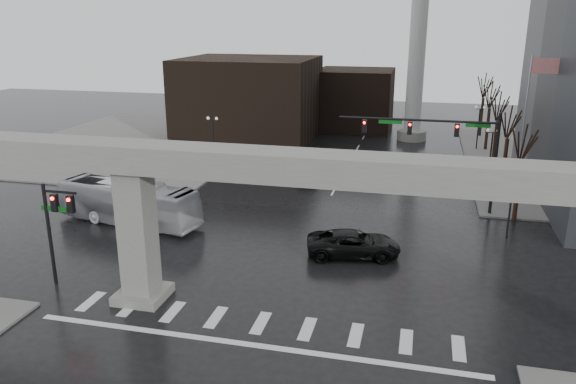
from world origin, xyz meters
name	(u,v)px	position (x,y,z in m)	size (l,w,h in m)	color
ground	(266,313)	(0.00, 0.00, 0.00)	(160.00, 160.00, 0.00)	black
sidewalk_nw	(141,143)	(-26.00, 36.00, 0.07)	(28.00, 36.00, 0.15)	slate
elevated_guideway	(290,189)	(1.26, 0.00, 6.88)	(48.00, 2.60, 8.70)	gray
building_far_left	(249,99)	(-14.00, 42.00, 5.00)	(16.00, 14.00, 10.00)	black
building_far_mid	(355,99)	(-2.00, 52.00, 4.00)	(10.00, 10.00, 8.00)	black
smokestack	(419,29)	(6.00, 46.00, 13.35)	(3.60, 3.60, 30.00)	#B9B9B5
signal_mast_arm	(445,139)	(8.99, 18.80, 5.83)	(12.12, 0.43, 8.00)	black
signal_left_pole	(56,218)	(-12.25, 0.50, 4.07)	(2.30, 0.30, 6.00)	black
flagpole_assembly	(529,113)	(15.29, 22.00, 7.53)	(2.06, 0.12, 12.00)	silver
lamp_right_0	(512,190)	(13.50, 14.00, 3.47)	(1.22, 0.32, 5.11)	black
lamp_right_1	(491,146)	(13.50, 28.00, 3.47)	(1.22, 0.32, 5.11)	black
lamp_right_2	(479,120)	(13.50, 42.00, 3.47)	(1.22, 0.32, 5.11)	black
lamp_left_0	(149,167)	(-13.50, 14.00, 3.47)	(1.22, 0.32, 5.11)	black
lamp_left_1	(213,133)	(-13.50, 28.00, 3.47)	(1.22, 0.32, 5.11)	black
lamp_left_2	(253,111)	(-13.50, 42.00, 3.47)	(1.22, 0.32, 5.11)	black
tree_right_0	(519,185)	(14.53, 18.02, 2.79)	(1.09, 1.58, 7.50)	black
tree_right_1	(505,159)	(14.53, 26.02, 2.85)	(1.09, 1.61, 7.67)	black
tree_right_2	(496,140)	(14.53, 34.02, 2.91)	(1.10, 1.63, 7.85)	black
tree_right_3	(488,125)	(14.53, 42.02, 2.98)	(1.11, 1.66, 8.02)	black
tree_right_4	(482,113)	(14.53, 50.02, 3.04)	(1.12, 1.69, 8.19)	black
pickup_truck	(354,244)	(3.47, 8.42, 0.83)	(2.76, 5.98, 1.66)	black
city_bus	(128,203)	(-13.59, 10.55, 1.60)	(2.69, 11.50, 3.20)	silver
far_car	(310,174)	(-2.65, 24.41, 0.76)	(1.80, 4.47, 1.52)	black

